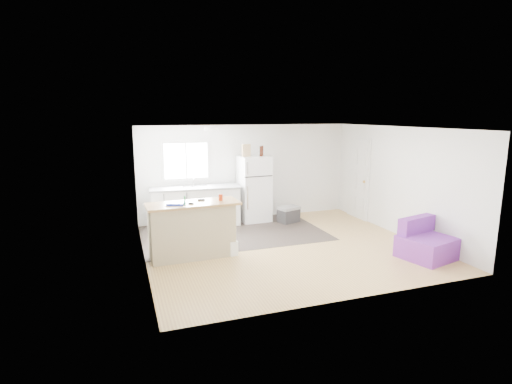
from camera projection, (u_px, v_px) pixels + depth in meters
room at (285, 189)px, 7.93m from camera, size 5.51×5.01×2.41m
vinyl_zone at (234, 233)px, 9.09m from camera, size 4.05×2.50×0.00m
window at (186, 161)px, 9.67m from camera, size 1.18×0.06×0.98m
interior_door at (359, 179)px, 10.28m from camera, size 0.11×0.92×2.10m
ceiling_fixture at (211, 129)px, 8.43m from camera, size 0.30×0.30×0.07m
kitchen_cabinets at (196, 206)px, 9.63m from camera, size 2.18×0.83×1.24m
peninsula at (192, 230)px, 7.48m from camera, size 1.74×0.73×1.05m
refrigerator at (254, 189)px, 10.02m from camera, size 0.75×0.72×1.64m
cooler at (289, 214)px, 9.96m from camera, size 0.61×0.50×0.40m
purple_seat at (425, 244)px, 7.50m from camera, size 1.05×1.03×0.73m
cleaner_jug at (234, 248)px, 7.61m from camera, size 0.16×0.11×0.34m
mop at (183, 248)px, 7.35m from camera, size 0.24×0.35×1.24m
red_cup at (221, 197)px, 7.57m from camera, size 0.08×0.08×0.12m
blue_tray at (176, 204)px, 7.23m from camera, size 0.36×0.31×0.04m
tool_a at (201, 200)px, 7.57m from camera, size 0.14×0.05×0.03m
tool_b at (191, 203)px, 7.27m from camera, size 0.11×0.08×0.03m
cardboard_box at (246, 150)px, 9.73m from camera, size 0.20×0.10×0.30m
bottle_left at (261, 151)px, 9.81m from camera, size 0.08×0.08×0.25m
bottle_right at (262, 151)px, 9.91m from camera, size 0.07×0.07×0.25m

